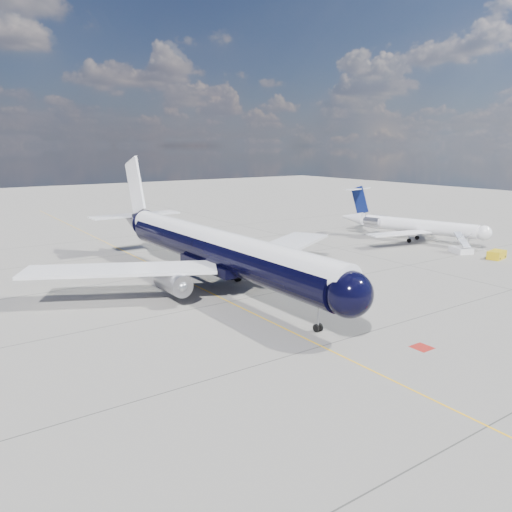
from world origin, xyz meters
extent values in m
plane|color=gray|center=(0.00, 30.00, 0.00)|extent=(320.00, 320.00, 0.00)
cube|color=yellow|center=(0.00, 25.00, 0.00)|extent=(0.16, 160.00, 0.01)
cube|color=maroon|center=(6.80, -10.00, 0.00)|extent=(1.60, 1.60, 0.01)
cylinder|color=black|center=(1.81, 15.39, 4.49)|extent=(4.55, 40.66, 4.06)
sphere|color=black|center=(2.07, -5.99, 4.49)|extent=(4.11, 4.11, 4.06)
cone|color=black|center=(1.51, 40.50, 5.13)|extent=(4.15, 7.53, 4.06)
cylinder|color=white|center=(1.81, 15.39, 5.50)|extent=(3.68, 42.78, 3.17)
cube|color=black|center=(2.07, -6.20, 5.08)|extent=(2.58, 1.31, 0.59)
cube|color=white|center=(-9.43, 16.85, 3.53)|extent=(20.68, 14.16, 0.34)
cube|color=white|center=(13.01, 17.13, 3.53)|extent=(20.57, 14.54, 0.34)
cube|color=black|center=(1.81, 15.39, 2.99)|extent=(4.62, 10.74, 1.07)
cylinder|color=#ADADB4|center=(-5.11, 13.17, 2.30)|extent=(2.45, 4.94, 2.39)
cylinder|color=#ADADB4|center=(8.78, 13.33, 2.30)|extent=(2.45, 4.94, 2.39)
sphere|color=gray|center=(-5.08, 10.92, 2.30)|extent=(1.19, 1.19, 1.18)
sphere|color=gray|center=(8.81, 11.09, 2.30)|extent=(1.19, 1.19, 1.18)
cube|color=white|center=(-5.11, 13.38, 3.10)|extent=(0.28, 3.42, 1.18)
cube|color=white|center=(8.78, 13.55, 3.10)|extent=(0.28, 3.42, 1.18)
cube|color=white|center=(1.51, 39.97, 10.58)|extent=(0.42, 6.78, 9.11)
cube|color=white|center=(1.51, 40.50, 5.98)|extent=(13.93, 3.59, 0.24)
cylinder|color=gray|center=(2.02, -2.25, 1.34)|extent=(0.19, 0.19, 2.24)
cylinder|color=black|center=(1.81, -2.25, 0.37)|extent=(0.20, 0.75, 0.75)
cylinder|color=black|center=(2.24, -2.24, 0.37)|extent=(0.20, 0.75, 0.75)
cylinder|color=gray|center=(-1.63, 16.95, 1.44)|extent=(0.28, 0.28, 2.03)
cylinder|color=gray|center=(5.21, 17.03, 1.44)|extent=(0.28, 0.28, 2.03)
cylinder|color=black|center=(-1.62, 16.36, 0.59)|extent=(0.50, 1.18, 1.18)
cylinder|color=black|center=(-1.63, 17.54, 0.59)|extent=(0.50, 1.18, 1.18)
cylinder|color=black|center=(5.22, 16.44, 0.59)|extent=(0.50, 1.18, 1.18)
cylinder|color=black|center=(5.20, 17.62, 0.59)|extent=(0.50, 1.18, 1.18)
cylinder|color=white|center=(45.75, 20.66, 2.80)|extent=(7.83, 19.79, 2.44)
sphere|color=white|center=(48.74, 10.24, 2.80)|extent=(3.02, 3.02, 2.44)
cone|color=white|center=(42.13, 33.26, 3.16)|extent=(3.59, 5.02, 2.44)
cube|color=black|center=(48.77, 10.15, 3.16)|extent=(1.79, 1.23, 0.41)
cube|color=white|center=(39.42, 19.78, 2.26)|extent=(11.65, 5.17, 0.20)
cube|color=white|center=(51.58, 23.28, 2.26)|extent=(10.14, 9.93, 0.20)
cylinder|color=#ADADB4|center=(41.68, 27.96, 3.16)|extent=(2.10, 3.15, 1.36)
cylinder|color=#ADADB4|center=(45.33, 29.00, 3.16)|extent=(2.10, 3.15, 1.36)
cube|color=white|center=(42.11, 28.08, 3.16)|extent=(1.27, 1.64, 0.16)
cube|color=white|center=(44.89, 28.88, 3.16)|extent=(1.27, 1.64, 0.16)
cube|color=#0A1548|center=(42.50, 31.96, 6.55)|extent=(1.26, 3.71, 5.54)
cube|color=white|center=(42.36, 32.48, 8.72)|extent=(7.45, 3.73, 0.14)
cylinder|color=gray|center=(48.12, 12.41, 0.86)|extent=(0.18, 0.18, 1.54)
cylinder|color=black|center=(48.12, 12.41, 0.27)|extent=(0.31, 0.57, 0.54)
cylinder|color=gray|center=(43.76, 21.03, 0.86)|extent=(0.22, 0.22, 1.54)
cylinder|color=gray|center=(47.24, 22.03, 0.86)|extent=(0.22, 0.22, 1.54)
cylinder|color=black|center=(43.76, 21.03, 0.38)|extent=(0.49, 0.81, 0.76)
cylinder|color=black|center=(47.24, 22.03, 0.38)|extent=(0.49, 0.81, 0.76)
cube|color=white|center=(43.56, 10.76, 0.46)|extent=(3.36, 3.72, 0.92)
cube|color=#ADADB4|center=(43.56, 10.76, 2.14)|extent=(2.26, 3.21, 2.12)
cylinder|color=gray|center=(42.99, 10.97, 2.35)|extent=(1.08, 2.74, 2.06)
cylinder|color=gray|center=(44.14, 10.55, 2.35)|extent=(1.08, 2.74, 2.06)
cube|color=gold|center=(44.17, 5.24, 0.63)|extent=(3.46, 2.36, 1.25)
cylinder|color=black|center=(43.27, 4.44, 0.32)|extent=(0.36, 0.67, 0.64)
cylinder|color=black|center=(45.29, 4.80, 0.32)|extent=(0.36, 0.67, 0.64)
cylinder|color=black|center=(43.04, 5.67, 0.32)|extent=(0.36, 0.67, 0.64)
cylinder|color=black|center=(45.06, 6.04, 0.32)|extent=(0.36, 0.67, 0.64)
camera|label=1|loc=(-27.01, -34.47, 16.59)|focal=35.00mm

